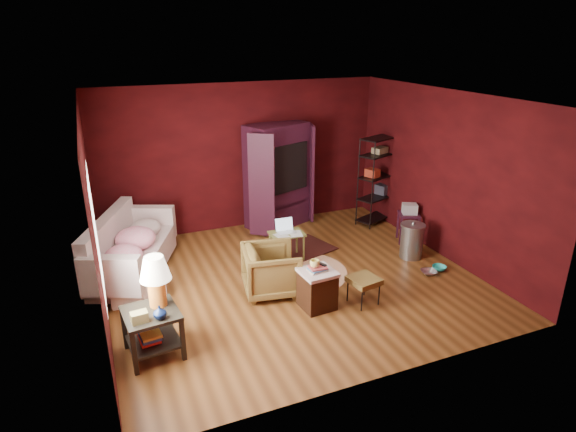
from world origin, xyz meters
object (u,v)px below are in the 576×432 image
(armchair, at_px, (271,268))
(tv_armoire, at_px, (278,174))
(sofa, at_px, (129,254))
(laptop_desk, at_px, (287,236))
(wire_shelving, at_px, (378,176))
(hamper, at_px, (317,288))
(side_table, at_px, (153,297))

(armchair, xyz_separation_m, tv_armoire, (1.08, 2.46, 0.66))
(sofa, relative_size, laptop_desk, 2.80)
(tv_armoire, height_order, wire_shelving, tv_armoire)
(sofa, xyz_separation_m, hamper, (2.33, -1.97, -0.09))
(sofa, distance_m, hamper, 3.05)
(sofa, distance_m, laptop_desk, 2.55)
(side_table, distance_m, laptop_desk, 2.97)
(laptop_desk, relative_size, wire_shelving, 0.40)
(wire_shelving, bearing_deg, hamper, -157.00)
(armchair, bearing_deg, wire_shelving, -47.79)
(armchair, height_order, laptop_desk, armchair)
(laptop_desk, xyz_separation_m, wire_shelving, (2.36, 0.93, 0.53))
(sofa, bearing_deg, hamper, -131.20)
(tv_armoire, relative_size, wire_shelving, 1.16)
(side_table, bearing_deg, laptop_desk, 35.72)
(side_table, bearing_deg, armchair, 23.85)
(armchair, xyz_separation_m, wire_shelving, (2.99, 1.87, 0.56))
(hamper, relative_size, wire_shelving, 0.37)
(wire_shelving, bearing_deg, laptop_desk, 179.90)
(side_table, distance_m, hamper, 2.26)
(hamper, bearing_deg, sofa, 139.81)
(sofa, height_order, wire_shelving, wire_shelving)
(armchair, bearing_deg, tv_armoire, -13.48)
(tv_armoire, bearing_deg, side_table, -152.33)
(laptop_desk, relative_size, tv_armoire, 0.35)
(side_table, xyz_separation_m, laptop_desk, (2.40, 1.73, -0.30))
(wire_shelving, bearing_deg, sofa, 164.74)
(laptop_desk, bearing_deg, side_table, -141.98)
(laptop_desk, xyz_separation_m, tv_armoire, (0.44, 1.51, 0.63))
(side_table, height_order, wire_shelving, wire_shelving)
(sofa, xyz_separation_m, tv_armoire, (2.96, 1.13, 0.68))
(armchair, relative_size, laptop_desk, 1.13)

